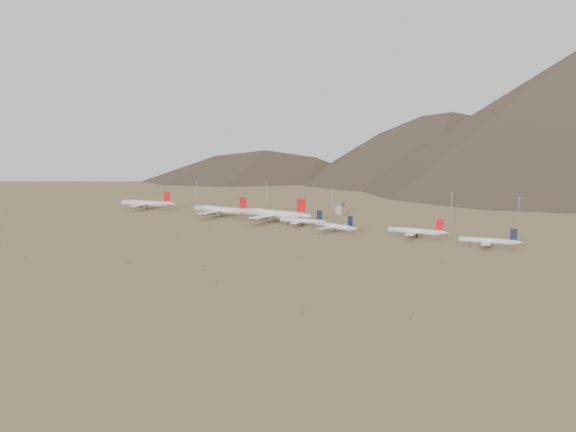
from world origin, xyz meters
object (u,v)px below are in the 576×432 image
Objects in this scene: widebody_west at (146,203)px; narrowbody_a at (302,221)px; widebody_east at (274,214)px; widebody_centre at (221,210)px; narrowbody_b at (335,226)px; control_tower at (340,209)px.

narrowbody_a is at bearing -20.31° from widebody_west.
widebody_east is 1.76× the size of narrowbody_a.
widebody_centre is 94.92m from narrowbody_a.
widebody_east is (60.96, 3.66, 0.67)m from widebody_centre.
widebody_centre is 1.58× the size of narrowbody_b.
narrowbody_b is at bearing -22.86° from widebody_west.
widebody_west is 104.91m from widebody_centre.
widebody_west is at bearing 176.52° from widebody_centre.
widebody_centre is at bearing -19.57° from widebody_west.
control_tower is at bearing 42.19° from widebody_centre.
widebody_centre reaches higher than narrowbody_a.
control_tower is at bearing 73.19° from widebody_east.
widebody_centre is 1.60× the size of narrowbody_a.
widebody_west is 0.81× the size of widebody_east.
widebody_west is 165.95m from widebody_east.
control_tower is (-14.57, 86.38, 0.68)m from narrowbody_a.
control_tower is at bearing 4.63° from widebody_west.
widebody_east is (165.84, 5.92, 1.11)m from widebody_west.
control_tower is (-53.69, 96.66, 0.60)m from narrowbody_b.
narrowbody_a is (94.89, -0.54, -2.37)m from widebody_centre.
narrowbody_a is at bearing -80.42° from control_tower.
widebody_west reaches higher than narrowbody_b.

